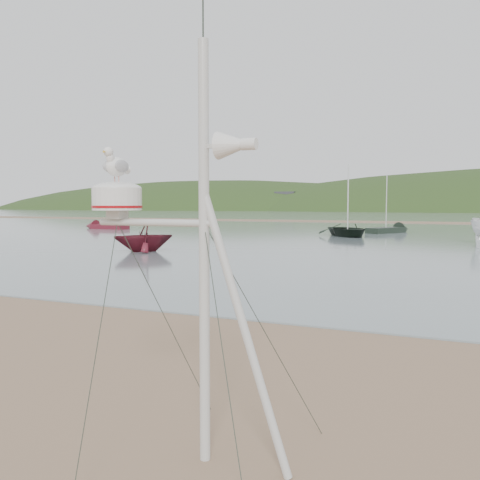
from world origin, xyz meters
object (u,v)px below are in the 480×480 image
at_px(boat_red, 143,222).
at_px(mast_rig, 197,341).
at_px(dinghy_red_far, 100,226).
at_px(sailboat_dark_mid, 395,230).
at_px(boat_dark, 348,205).

bearing_deg(boat_red, mast_rig, -14.31).
relative_size(mast_rig, dinghy_red_far, 0.89).
bearing_deg(sailboat_dark_mid, mast_rig, -85.69).
relative_size(boat_red, dinghy_red_far, 0.56).
relative_size(mast_rig, boat_red, 1.58).
xyz_separation_m(mast_rig, boat_red, (-13.66, 18.95, 0.43)).
xyz_separation_m(boat_dark, sailboat_dark_mid, (2.78, 7.67, -2.31)).
relative_size(boat_dark, sailboat_dark_mid, 0.90).
bearing_deg(mast_rig, boat_dark, 99.46).
distance_m(boat_red, dinghy_red_far, 28.08).
bearing_deg(sailboat_dark_mid, dinghy_red_far, -170.10).
height_order(boat_red, sailboat_dark_mid, sailboat_dark_mid).
relative_size(boat_red, sailboat_dark_mid, 0.57).
distance_m(boat_red, sailboat_dark_mid, 27.47).
height_order(boat_dark, sailboat_dark_mid, sailboat_dark_mid).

